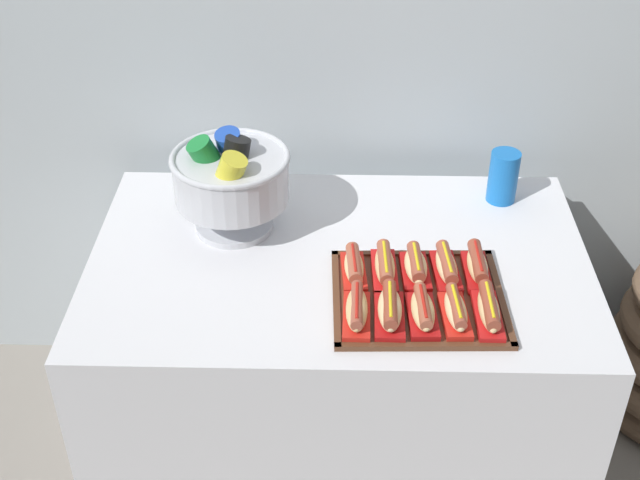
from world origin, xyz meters
The scene contains 15 objects.
ground_plane centered at (0.00, 0.00, 0.00)m, with size 10.00×10.00×0.00m, color gray.
buffet_table centered at (0.00, 0.00, 0.41)m, with size 1.27×0.82×0.79m.
serving_tray centered at (0.19, -0.17, 0.79)m, with size 0.42×0.37×0.01m.
hot_dog_0 centered at (0.04, -0.25, 0.82)m, with size 0.07×0.17×0.06m.
hot_dog_1 centered at (0.12, -0.25, 0.82)m, with size 0.07×0.17×0.06m.
hot_dog_2 centered at (0.19, -0.25, 0.82)m, with size 0.07×0.16×0.06m.
hot_dog_3 centered at (0.27, -0.25, 0.82)m, with size 0.07×0.16×0.06m.
hot_dog_4 centered at (0.34, -0.24, 0.82)m, with size 0.06×0.17×0.06m.
hot_dog_5 centered at (0.04, -0.09, 0.82)m, with size 0.07×0.16×0.06m.
hot_dog_6 centered at (0.11, -0.09, 0.82)m, with size 0.06×0.18×0.06m.
hot_dog_7 centered at (0.19, -0.08, 0.82)m, with size 0.07×0.16×0.06m.
hot_dog_8 centered at (0.26, -0.08, 0.82)m, with size 0.07×0.17×0.06m.
hot_dog_9 centered at (0.34, -0.08, 0.82)m, with size 0.06×0.16×0.06m.
punch_bowl centered at (-0.28, 0.13, 0.94)m, with size 0.31×0.31×0.28m.
cup_stack centered at (0.45, 0.28, 0.86)m, with size 0.08×0.08×0.15m.
Camera 1 is at (-0.01, -1.73, 2.06)m, focal length 47.51 mm.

